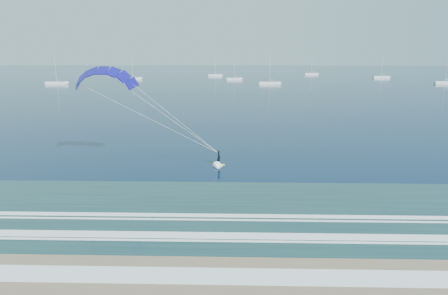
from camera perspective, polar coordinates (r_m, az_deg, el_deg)
ground at (r=27.61m, az=4.27°, el=-17.55°), size 900.00×900.00×0.00m
kitesurfer_rig at (r=49.96m, az=-9.62°, el=5.35°), size 19.95×4.30×13.72m
sailboat_0 at (r=202.51m, az=-22.78°, el=8.52°), size 10.11×2.40×13.56m
sailboat_1 at (r=226.15m, az=-12.89°, el=9.61°), size 9.46×2.40×12.89m
sailboat_2 at (r=252.08m, az=-1.27°, el=10.29°), size 8.33×2.40×11.29m
sailboat_3 at (r=216.79m, az=1.47°, el=9.79°), size 8.00×2.40×11.20m
sailboat_4 at (r=274.65m, az=12.37°, el=10.24°), size 8.64×2.40×11.76m
sailboat_5 at (r=250.22m, az=21.57°, el=9.35°), size 9.12×2.40×12.39m
sailboat_6 at (r=216.12m, az=29.06°, el=8.13°), size 9.69×2.40×12.99m
sailboat_7 at (r=187.27m, az=6.54°, el=9.15°), size 9.65×2.40×13.54m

